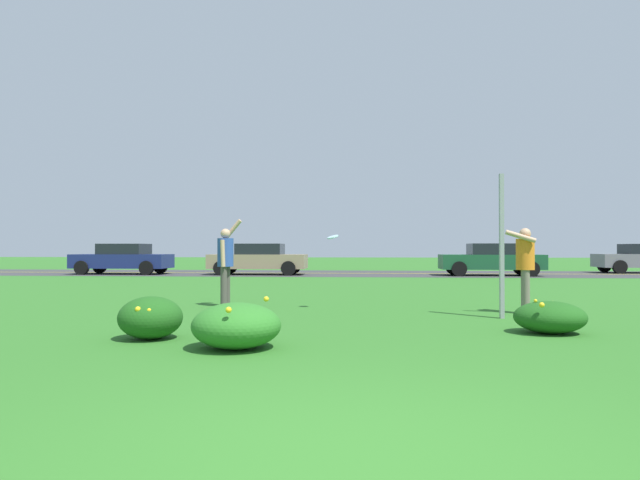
{
  "coord_description": "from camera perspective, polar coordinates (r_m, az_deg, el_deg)",
  "views": [
    {
      "loc": [
        0.1,
        -3.33,
        1.24
      ],
      "look_at": [
        -0.74,
        6.96,
        1.39
      ],
      "focal_mm": 31.69,
      "sensor_mm": 36.0,
      "label": 1
    }
  ],
  "objects": [
    {
      "name": "frisbee_pale_blue",
      "position": [
        11.44,
        1.31,
        0.31
      ],
      "size": [
        0.24,
        0.23,
        0.13
      ],
      "color": "#ADD6E5"
    },
    {
      "name": "ground_plane",
      "position": [
        15.57,
        4.3,
        -5.4
      ],
      "size": [
        120.0,
        120.0,
        0.0
      ],
      "primitive_type": "plane",
      "color": "#2D6B23"
    },
    {
      "name": "car_dark_green_center_left",
      "position": [
        26.7,
        16.91,
        -1.87
      ],
      "size": [
        4.5,
        2.0,
        1.45
      ],
      "color": "#194C2D",
      "rests_on": "ground"
    },
    {
      "name": "car_navy_rightmost",
      "position": [
        28.55,
        -19.3,
        -1.79
      ],
      "size": [
        4.5,
        2.0,
        1.45
      ],
      "color": "navy",
      "rests_on": "ground"
    },
    {
      "name": "daylily_clump_mid_center",
      "position": [
        8.11,
        -16.74,
        -7.52
      ],
      "size": [
        0.87,
        0.87,
        0.58
      ],
      "color": "#1E5619",
      "rests_on": "ground"
    },
    {
      "name": "car_tan_center_right",
      "position": [
        26.57,
        -6.21,
        -1.9
      ],
      "size": [
        4.5,
        2.0,
        1.45
      ],
      "color": "#937F60",
      "rests_on": "ground"
    },
    {
      "name": "person_catcher_orange_shirt",
      "position": [
        11.39,
        19.99,
        -2.13
      ],
      "size": [
        0.58,
        0.51,
        1.62
      ],
      "color": "orange",
      "rests_on": "ground"
    },
    {
      "name": "highway_strip",
      "position": [
        27.73,
        4.46,
        -3.38
      ],
      "size": [
        120.0,
        7.2,
        0.01
      ],
      "primitive_type": "cube",
      "color": "#38383A",
      "rests_on": "ground"
    },
    {
      "name": "daylily_clump_mid_right",
      "position": [
        7.13,
        -8.43,
        -8.54
      ],
      "size": [
        1.11,
        1.12,
        0.61
      ],
      "color": "#2D7526",
      "rests_on": "ground"
    },
    {
      "name": "sign_post_near_path",
      "position": [
        10.48,
        17.87,
        -0.57
      ],
      "size": [
        0.07,
        0.1,
        2.56
      ],
      "color": "#93969B",
      "rests_on": "ground"
    },
    {
      "name": "daylily_clump_front_center",
      "position": [
        8.95,
        22.2,
        -7.23
      ],
      "size": [
        1.03,
        0.9,
        0.5
      ],
      "color": "#1E5619",
      "rests_on": "ground"
    },
    {
      "name": "person_thrower_blue_shirt",
      "position": [
        12.19,
        -9.51,
        -1.95
      ],
      "size": [
        0.49,
        0.51,
        1.87
      ],
      "color": "#2D4C9E",
      "rests_on": "ground"
    },
    {
      "name": "highway_center_stripe",
      "position": [
        27.73,
        4.46,
        -3.37
      ],
      "size": [
        120.0,
        0.16,
        0.0
      ],
      "primitive_type": "cube",
      "color": "yellow",
      "rests_on": "ground"
    }
  ]
}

